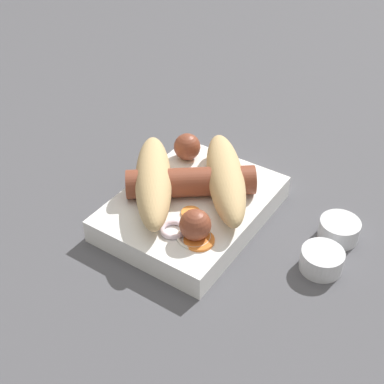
{
  "coord_description": "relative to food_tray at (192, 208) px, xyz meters",
  "views": [
    {
      "loc": [
        -0.42,
        -0.28,
        0.44
      ],
      "look_at": [
        0.0,
        0.0,
        0.04
      ],
      "focal_mm": 50.0,
      "sensor_mm": 36.0,
      "label": 1
    }
  ],
  "objects": [
    {
      "name": "ground_plane",
      "position": [
        0.0,
        0.0,
        -0.02
      ],
      "size": [
        3.0,
        3.0,
        0.0
      ],
      "primitive_type": "plane",
      "color": "#4C4C51"
    },
    {
      "name": "food_tray",
      "position": [
        0.0,
        0.0,
        0.0
      ],
      "size": [
        0.21,
        0.16,
        0.03
      ],
      "color": "white",
      "rests_on": "ground_plane"
    },
    {
      "name": "bread_roll",
      "position": [
        0.01,
        0.01,
        0.04
      ],
      "size": [
        0.22,
        0.21,
        0.05
      ],
      "color": "tan",
      "rests_on": "food_tray"
    },
    {
      "name": "sausage",
      "position": [
        0.01,
        0.01,
        0.03
      ],
      "size": [
        0.16,
        0.15,
        0.04
      ],
      "color": "brown",
      "rests_on": "food_tray"
    },
    {
      "name": "pickled_veggies",
      "position": [
        -0.06,
        -0.03,
        0.02
      ],
      "size": [
        0.07,
        0.07,
        0.01
      ],
      "color": "orange",
      "rests_on": "food_tray"
    },
    {
      "name": "condiment_cup_near",
      "position": [
        0.01,
        -0.17,
        -0.0
      ],
      "size": [
        0.05,
        0.05,
        0.03
      ],
      "color": "silver",
      "rests_on": "ground_plane"
    },
    {
      "name": "condiment_cup_far",
      "position": [
        0.07,
        -0.17,
        -0.0
      ],
      "size": [
        0.05,
        0.05,
        0.03
      ],
      "color": "silver",
      "rests_on": "ground_plane"
    }
  ]
}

